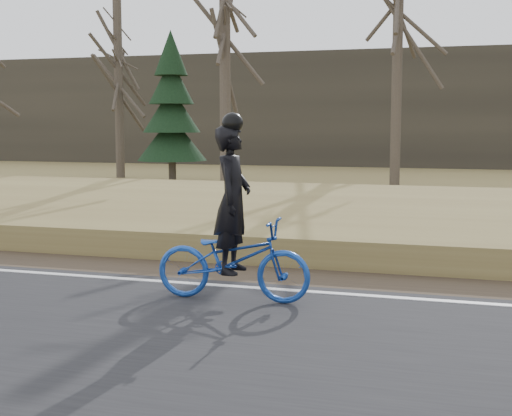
# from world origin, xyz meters

# --- Properties ---
(ground) EXTENTS (120.00, 120.00, 0.00)m
(ground) POSITION_xyz_m (0.00, 0.00, 0.00)
(ground) COLOR olive
(ground) RESTS_ON ground
(edge_line) EXTENTS (120.00, 0.12, 0.01)m
(edge_line) POSITION_xyz_m (0.00, 0.20, 0.07)
(edge_line) COLOR silver
(edge_line) RESTS_ON road
(shoulder) EXTENTS (120.00, 1.60, 0.04)m
(shoulder) POSITION_xyz_m (0.00, 1.20, 0.02)
(shoulder) COLOR #473A2B
(shoulder) RESTS_ON ground
(embankment) EXTENTS (120.00, 5.00, 0.44)m
(embankment) POSITION_xyz_m (0.00, 4.20, 0.22)
(embankment) COLOR olive
(embankment) RESTS_ON ground
(ballast) EXTENTS (120.00, 3.00, 0.45)m
(ballast) POSITION_xyz_m (0.00, 8.00, 0.23)
(ballast) COLOR slate
(ballast) RESTS_ON ground
(railroad) EXTENTS (120.00, 2.40, 0.29)m
(railroad) POSITION_xyz_m (0.00, 8.00, 0.53)
(railroad) COLOR black
(railroad) RESTS_ON ballast
(treeline_backdrop) EXTENTS (120.00, 4.00, 6.00)m
(treeline_backdrop) POSITION_xyz_m (0.00, 30.00, 3.00)
(treeline_backdrop) COLOR #383328
(treeline_backdrop) RESTS_ON ground
(cyclist) EXTENTS (1.97, 0.75, 2.31)m
(cyclist) POSITION_xyz_m (3.22, -0.48, 0.79)
(cyclist) COLOR #17419F
(cyclist) RESTS_ON road
(bare_tree_left) EXTENTS (0.36, 0.36, 7.51)m
(bare_tree_left) POSITION_xyz_m (-8.00, 18.09, 3.76)
(bare_tree_left) COLOR brown
(bare_tree_left) RESTS_ON ground
(bare_tree_near_left) EXTENTS (0.36, 0.36, 7.59)m
(bare_tree_near_left) POSITION_xyz_m (-1.77, 13.56, 3.79)
(bare_tree_near_left) COLOR brown
(bare_tree_near_left) RESTS_ON ground
(bare_tree_center) EXTENTS (0.36, 0.36, 9.60)m
(bare_tree_center) POSITION_xyz_m (3.44, 16.66, 4.80)
(bare_tree_center) COLOR brown
(bare_tree_center) RESTS_ON ground
(conifer) EXTENTS (2.60, 2.60, 5.69)m
(conifer) POSITION_xyz_m (-4.78, 16.08, 2.69)
(conifer) COLOR brown
(conifer) RESTS_ON ground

